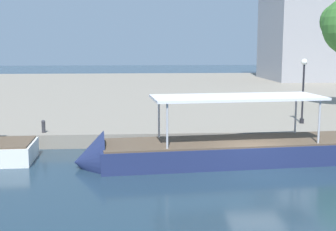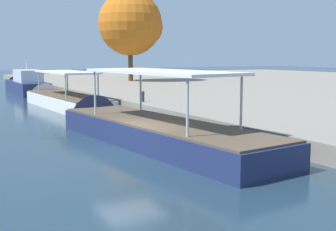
{
  "view_description": "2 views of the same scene",
  "coord_description": "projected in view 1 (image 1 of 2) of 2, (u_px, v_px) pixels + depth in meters",
  "views": [
    {
      "loc": [
        -5.46,
        -20.08,
        5.7
      ],
      "look_at": [
        -3.83,
        3.54,
        2.05
      ],
      "focal_mm": 49.3,
      "sensor_mm": 36.0,
      "label": 1
    },
    {
      "loc": [
        16.09,
        -7.32,
        3.88
      ],
      "look_at": [
        -0.19,
        1.9,
        1.35
      ],
      "focal_mm": 47.71,
      "sensor_mm": 36.0,
      "label": 2
    }
  ],
  "objects": [
    {
      "name": "lamp_post",
      "position": [
        303.0,
        84.0,
        28.74
      ],
      "size": [
        0.39,
        0.39,
        4.05
      ],
      "color": "black",
      "rests_on": "dock_promenade"
    },
    {
      "name": "tour_boat_2",
      "position": [
        215.0,
        154.0,
        22.45
      ],
      "size": [
        14.64,
        4.44,
        4.39
      ],
      "rotation": [
        0.0,
        0.0,
        3.24
      ],
      "color": "navy",
      "rests_on": "ground_plane"
    },
    {
      "name": "ground_plane",
      "position": [
        257.0,
        171.0,
        21.04
      ],
      "size": [
        220.0,
        220.0,
        0.0
      ],
      "primitive_type": "plane",
      "color": "#1E3342"
    },
    {
      "name": "dock_promenade",
      "position": [
        184.0,
        91.0,
        53.13
      ],
      "size": [
        120.0,
        55.0,
        0.78
      ],
      "primitive_type": "cube",
      "color": "gray",
      "rests_on": "ground_plane"
    },
    {
      "name": "mooring_bollard_0",
      "position": [
        43.0,
        126.0,
        25.95
      ],
      "size": [
        0.23,
        0.23,
        0.73
      ],
      "color": "#2D2D33",
      "rests_on": "dock_promenade"
    }
  ]
}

